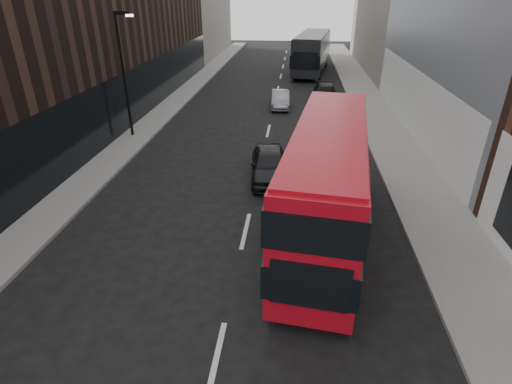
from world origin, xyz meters
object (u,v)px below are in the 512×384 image
(car_c, at_px, (325,94))
(street_lamp, at_px, (124,68))
(grey_bus, at_px, (312,52))
(car_a, at_px, (269,164))
(red_bus, at_px, (327,178))
(car_b, at_px, (280,99))

(car_c, bearing_deg, street_lamp, -141.28)
(grey_bus, distance_m, car_a, 28.08)
(car_c, bearing_deg, car_a, -102.59)
(red_bus, bearing_deg, street_lamp, 145.48)
(grey_bus, bearing_deg, street_lamp, -108.87)
(street_lamp, relative_size, car_c, 1.48)
(car_c, bearing_deg, red_bus, -92.76)
(car_b, bearing_deg, car_c, 24.04)
(grey_bus, distance_m, car_b, 15.21)
(street_lamp, distance_m, grey_bus, 25.53)
(street_lamp, relative_size, grey_bus, 0.55)
(red_bus, xyz_separation_m, car_b, (-2.38, 17.81, -1.70))
(grey_bus, height_order, car_b, grey_bus)
(street_lamp, relative_size, red_bus, 0.66)
(red_bus, bearing_deg, grey_bus, 96.82)
(street_lamp, bearing_deg, car_a, -30.52)
(car_b, relative_size, car_c, 0.80)
(street_lamp, distance_m, car_a, 10.75)
(street_lamp, relative_size, car_b, 1.84)
(street_lamp, distance_m, car_c, 15.94)
(car_a, bearing_deg, car_c, 71.46)
(red_bus, distance_m, car_a, 5.55)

